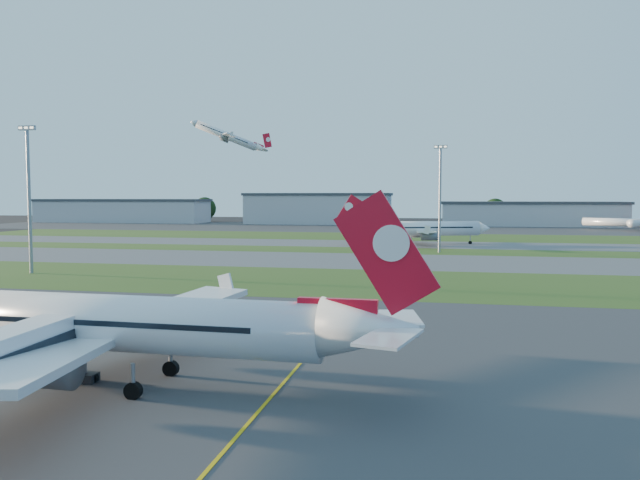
% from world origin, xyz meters
% --- Properties ---
extents(ground, '(700.00, 700.00, 0.00)m').
position_xyz_m(ground, '(0.00, 0.00, 0.00)').
color(ground, black).
rests_on(ground, ground).
extents(apron_near, '(300.00, 70.00, 0.01)m').
position_xyz_m(apron_near, '(0.00, 0.00, 0.01)').
color(apron_near, '#333335').
rests_on(apron_near, ground).
extents(grass_strip_a, '(300.00, 34.00, 0.01)m').
position_xyz_m(grass_strip_a, '(0.00, 52.00, 0.01)').
color(grass_strip_a, '#33531B').
rests_on(grass_strip_a, ground).
extents(taxiway_a, '(300.00, 32.00, 0.01)m').
position_xyz_m(taxiway_a, '(0.00, 85.00, 0.01)').
color(taxiway_a, '#515154').
rests_on(taxiway_a, ground).
extents(grass_strip_b, '(300.00, 18.00, 0.01)m').
position_xyz_m(grass_strip_b, '(0.00, 110.00, 0.01)').
color(grass_strip_b, '#33531B').
rests_on(grass_strip_b, ground).
extents(taxiway_b, '(300.00, 26.00, 0.01)m').
position_xyz_m(taxiway_b, '(0.00, 132.00, 0.01)').
color(taxiway_b, '#515154').
rests_on(taxiway_b, ground).
extents(grass_strip_c, '(300.00, 40.00, 0.01)m').
position_xyz_m(grass_strip_c, '(0.00, 165.00, 0.01)').
color(grass_strip_c, '#33531B').
rests_on(grass_strip_c, ground).
extents(apron_far, '(400.00, 80.00, 0.01)m').
position_xyz_m(apron_far, '(0.00, 225.00, 0.01)').
color(apron_far, '#333335').
rests_on(apron_far, ground).
extents(yellow_line, '(0.25, 60.00, 0.02)m').
position_xyz_m(yellow_line, '(5.00, 0.00, 0.00)').
color(yellow_line, gold).
rests_on(yellow_line, ground).
extents(airliner_parked, '(39.77, 33.75, 12.41)m').
position_xyz_m(airliner_parked, '(-7.23, -4.48, 4.36)').
color(airliner_parked, white).
rests_on(airliner_parked, ground).
extents(airliner_taxiing, '(39.14, 32.94, 12.56)m').
position_xyz_m(airliner_taxiing, '(9.55, 132.30, 4.41)').
color(airliner_taxiing, white).
rests_on(airliner_taxiing, ground).
extents(airliner_departing, '(33.39, 28.18, 10.80)m').
position_xyz_m(airliner_departing, '(-79.68, 221.88, 40.53)').
color(airliner_departing, white).
extents(mini_jet_far, '(26.36, 14.48, 9.48)m').
position_xyz_m(mini_jet_far, '(84.23, 224.18, 3.28)').
color(mini_jet_far, white).
rests_on(mini_jet_far, ground).
extents(light_mast_west, '(3.20, 0.70, 25.80)m').
position_xyz_m(light_mast_west, '(-55.00, 52.00, 14.81)').
color(light_mast_west, gray).
rests_on(light_mast_west, ground).
extents(light_mast_centre, '(3.20, 0.70, 25.80)m').
position_xyz_m(light_mast_centre, '(15.00, 108.00, 14.81)').
color(light_mast_centre, gray).
rests_on(light_mast_centre, ground).
extents(hangar_far_west, '(91.80, 23.00, 12.20)m').
position_xyz_m(hangar_far_west, '(-150.00, 255.00, 6.14)').
color(hangar_far_west, '#A6A9AF').
rests_on(hangar_far_west, ground).
extents(hangar_west, '(71.40, 23.00, 15.20)m').
position_xyz_m(hangar_west, '(-45.00, 255.00, 7.64)').
color(hangar_west, '#A6A9AF').
rests_on(hangar_west, ground).
extents(hangar_east, '(81.60, 23.00, 11.20)m').
position_xyz_m(hangar_east, '(55.00, 255.00, 5.64)').
color(hangar_east, '#A6A9AF').
rests_on(hangar_east, ground).
extents(tree_far_west, '(11.00, 11.00, 12.00)m').
position_xyz_m(tree_far_west, '(-190.00, 268.00, 6.49)').
color(tree_far_west, black).
rests_on(tree_far_west, ground).
extents(tree_west, '(12.10, 12.10, 13.20)m').
position_xyz_m(tree_west, '(-110.00, 270.00, 7.14)').
color(tree_west, black).
rests_on(tree_west, ground).
extents(tree_mid_west, '(9.90, 9.90, 10.80)m').
position_xyz_m(tree_mid_west, '(-20.00, 266.00, 5.84)').
color(tree_mid_west, black).
rests_on(tree_mid_west, ground).
extents(tree_mid_east, '(11.55, 11.55, 12.60)m').
position_xyz_m(tree_mid_east, '(40.00, 269.00, 6.81)').
color(tree_mid_east, black).
rests_on(tree_mid_east, ground).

